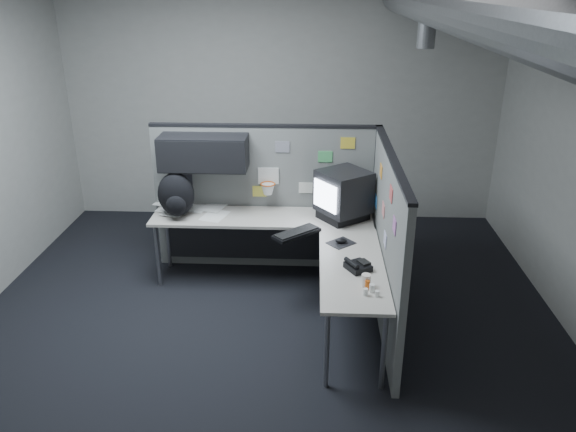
# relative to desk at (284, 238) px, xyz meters

# --- Properties ---
(room) EXTENTS (5.62, 5.62, 3.22)m
(room) POSITION_rel_desk_xyz_m (0.41, -0.70, 1.48)
(room) COLOR black
(room) RESTS_ON ground
(partition_back) EXTENTS (2.44, 0.42, 1.63)m
(partition_back) POSITION_rel_desk_xyz_m (-0.40, 0.53, 0.38)
(partition_back) COLOR slate
(partition_back) RESTS_ON ground
(partition_right) EXTENTS (0.07, 2.23, 1.63)m
(partition_right) POSITION_rel_desk_xyz_m (0.95, -0.49, 0.21)
(partition_right) COLOR slate
(partition_right) RESTS_ON ground
(desk) EXTENTS (2.31, 2.11, 0.73)m
(desk) POSITION_rel_desk_xyz_m (0.00, 0.00, 0.00)
(desk) COLOR #B4ADA3
(desk) RESTS_ON ground
(monitor) EXTENTS (0.63, 0.63, 0.51)m
(monitor) POSITION_rel_desk_xyz_m (0.59, 0.26, 0.38)
(monitor) COLOR black
(monitor) RESTS_ON desk
(keyboard) EXTENTS (0.48, 0.46, 0.04)m
(keyboard) POSITION_rel_desk_xyz_m (0.13, -0.18, 0.14)
(keyboard) COLOR black
(keyboard) RESTS_ON desk
(mouse) EXTENTS (0.30, 0.29, 0.05)m
(mouse) POSITION_rel_desk_xyz_m (0.55, -0.34, 0.13)
(mouse) COLOR black
(mouse) RESTS_ON desk
(phone) EXTENTS (0.25, 0.26, 0.09)m
(phone) POSITION_rel_desk_xyz_m (0.67, -0.86, 0.15)
(phone) COLOR black
(phone) RESTS_ON desk
(bottles) EXTENTS (0.13, 0.15, 0.08)m
(bottles) POSITION_rel_desk_xyz_m (0.75, -1.24, 0.15)
(bottles) COLOR silver
(bottles) RESTS_ON desk
(cup) EXTENTS (0.08, 0.08, 0.10)m
(cup) POSITION_rel_desk_xyz_m (0.72, -1.14, 0.17)
(cup) COLOR silver
(cup) RESTS_ON desk
(papers) EXTENTS (0.88, 0.73, 0.02)m
(papers) POSITION_rel_desk_xyz_m (-1.04, 0.44, 0.13)
(papers) COLOR white
(papers) RESTS_ON desk
(backpack) EXTENTS (0.42, 0.39, 0.47)m
(backpack) POSITION_rel_desk_xyz_m (-1.13, 0.24, 0.34)
(backpack) COLOR black
(backpack) RESTS_ON desk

